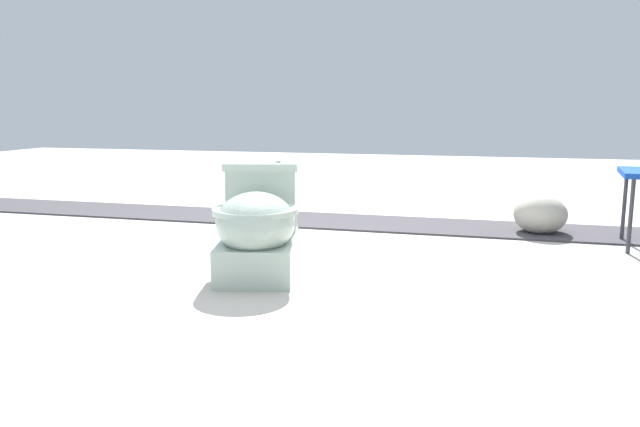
{
  "coord_description": "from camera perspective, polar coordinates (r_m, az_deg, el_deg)",
  "views": [
    {
      "loc": [
        2.94,
        1.08,
        0.79
      ],
      "look_at": [
        0.25,
        0.35,
        0.3
      ],
      "focal_mm": 35.0,
      "sensor_mm": 36.0,
      "label": 1
    }
  ],
  "objects": [
    {
      "name": "boulder_near",
      "position": [
        4.08,
        19.5,
        -0.07
      ],
      "size": [
        0.45,
        0.45,
        0.24
      ],
      "primitive_type": "ellipsoid",
      "rotation": [
        0.0,
        0.0,
        2.33
      ],
      "color": "#ADA899",
      "rests_on": "ground"
    },
    {
      "name": "toilet",
      "position": [
        2.93,
        -5.67,
        -1.28
      ],
      "size": [
        0.7,
        0.51,
        0.52
      ],
      "rotation": [
        0.0,
        0.0,
        0.24
      ],
      "color": "#B2C6B7",
      "rests_on": "ground"
    },
    {
      "name": "gravel_strip",
      "position": [
        4.17,
        6.83,
        -0.97
      ],
      "size": [
        0.56,
        8.0,
        0.01
      ],
      "primitive_type": "cube",
      "color": "#423F44",
      "rests_on": "ground"
    },
    {
      "name": "ground_plane",
      "position": [
        3.23,
        -4.94,
        -4.23
      ],
      "size": [
        14.0,
        14.0,
        0.0
      ],
      "primitive_type": "plane",
      "color": "#B7B2A8"
    }
  ]
}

